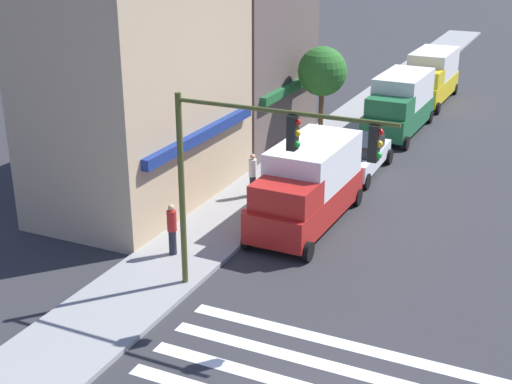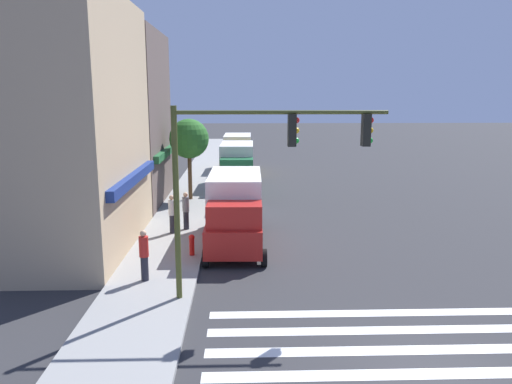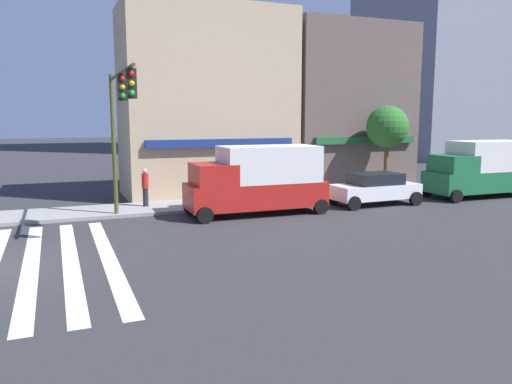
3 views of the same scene
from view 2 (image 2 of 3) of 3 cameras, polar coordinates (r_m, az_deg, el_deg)
name	(u,v)px [view 2 (image 2 of 3)]	position (r m, az deg, el deg)	size (l,w,h in m)	color
ground_plane	(433,374)	(13.04, 19.59, -18.99)	(200.00, 200.00, 0.00)	#2D2D30
sidewalk_left	(109,377)	(12.58, -16.48, -19.57)	(120.00, 3.00, 0.15)	gray
crosswalk_stripes	(433,374)	(13.04, 19.59, -18.98)	(7.05, 10.80, 0.01)	silver
storefront_row	(94,123)	(25.39, -18.03, 7.51)	(17.29, 5.30, 10.20)	tan
traffic_signal	(255,160)	(14.87, -0.07, 3.71)	(0.32, 6.39, 6.08)	#474C1E
box_truck_red	(235,209)	(21.25, -2.39, -1.95)	(6.25, 2.42, 3.04)	#B21E19
sedan_white	(236,196)	(27.52, -2.25, -0.50)	(4.44, 2.02, 1.59)	white
box_truck_green	(237,165)	(34.24, -2.18, 3.07)	(6.25, 2.42, 3.04)	#1E6638
box_truck_yellow	(238,153)	(41.58, -2.12, 4.51)	(6.25, 2.42, 3.04)	yellow
pedestrian_red_jacket	(144,254)	(17.40, -12.67, -6.98)	(0.32, 0.32, 1.77)	#23232D
pedestrian_grey_coat	(186,210)	(23.52, -8.02, -2.05)	(0.32, 0.32, 1.77)	#23232D
pedestrian_white_shirt	(172,213)	(22.95, -9.57, -2.43)	(0.32, 0.32, 1.77)	#23232D
fire_hydrant	(192,244)	(19.87, -7.35, -5.89)	(0.24, 0.24, 0.84)	red
street_tree	(189,139)	(29.92, -7.66, 6.01)	(2.34, 2.34, 4.82)	brown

